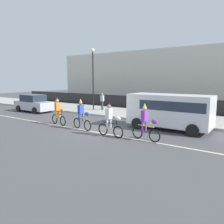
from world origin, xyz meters
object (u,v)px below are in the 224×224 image
(parade_cyclist_purple, at_px, (146,124))
(street_lamp_post, at_px, (93,70))
(parade_cyclist_zebra, at_px, (111,121))
(parade_cyclist_orange, at_px, (58,113))
(parade_cyclist_cobalt, at_px, (82,116))
(pedestrian_onlooker, at_px, (102,101))
(parked_car_silver, at_px, (34,104))
(parked_van_white, at_px, (171,109))

(parade_cyclist_purple, bearing_deg, street_lamp_post, 143.69)
(parade_cyclist_zebra, relative_size, street_lamp_post, 0.33)
(parade_cyclist_orange, distance_m, street_lamp_post, 7.46)
(parade_cyclist_orange, height_order, parade_cyclist_cobalt, same)
(parade_cyclist_purple, xyz_separation_m, pedestrian_onlooker, (-8.04, 6.87, 0.17))
(parade_cyclist_orange, xyz_separation_m, parade_cyclist_cobalt, (2.33, -0.17, 0.00))
(parade_cyclist_zebra, relative_size, pedestrian_onlooker, 1.19)
(parked_car_silver, xyz_separation_m, street_lamp_post, (4.57, 3.50, 3.21))
(parade_cyclist_purple, height_order, parked_car_silver, parade_cyclist_purple)
(parade_cyclist_cobalt, distance_m, parade_cyclist_zebra, 2.44)
(parade_cyclist_orange, relative_size, street_lamp_post, 0.33)
(parked_car_silver, bearing_deg, parade_cyclist_purple, -12.66)
(parade_cyclist_zebra, height_order, parade_cyclist_purple, same)
(parked_car_silver, height_order, street_lamp_post, street_lamp_post)
(parade_cyclist_purple, height_order, street_lamp_post, street_lamp_post)
(parade_cyclist_orange, bearing_deg, pedestrian_onlooker, 101.47)
(parade_cyclist_purple, bearing_deg, parade_cyclist_zebra, -167.91)
(parade_cyclist_cobalt, bearing_deg, parade_cyclist_orange, 175.75)
(parade_cyclist_purple, height_order, pedestrian_onlooker, parade_cyclist_purple)
(parked_van_white, distance_m, street_lamp_post, 10.01)
(parade_cyclist_orange, xyz_separation_m, parade_cyclist_zebra, (4.75, -0.54, 0.00))
(parked_car_silver, bearing_deg, parked_van_white, 0.37)
(parade_cyclist_zebra, distance_m, street_lamp_post, 10.31)
(parade_cyclist_cobalt, relative_size, street_lamp_post, 0.33)
(parade_cyclist_purple, relative_size, parked_van_white, 0.38)
(parade_cyclist_purple, bearing_deg, parade_cyclist_cobalt, -179.35)
(parade_cyclist_cobalt, relative_size, parade_cyclist_zebra, 1.00)
(parade_cyclist_orange, distance_m, parked_van_white, 7.44)
(parade_cyclist_zebra, height_order, pedestrian_onlooker, parade_cyclist_zebra)
(parade_cyclist_orange, distance_m, parked_car_silver, 7.37)
(parade_cyclist_cobalt, height_order, pedestrian_onlooker, parade_cyclist_cobalt)
(parked_van_white, bearing_deg, street_lamp_post, 159.24)
(parade_cyclist_cobalt, relative_size, parked_van_white, 0.38)
(parade_cyclist_orange, relative_size, pedestrian_onlooker, 1.19)
(parade_cyclist_cobalt, height_order, parade_cyclist_purple, same)
(parade_cyclist_zebra, bearing_deg, parade_cyclist_purple, 12.09)
(parade_cyclist_zebra, xyz_separation_m, parked_van_white, (2.06, 3.52, 0.44))
(parade_cyclist_purple, distance_m, parked_car_silver, 13.78)
(parked_van_white, xyz_separation_m, street_lamp_post, (-9.01, 3.41, 2.71))
(street_lamp_post, bearing_deg, parked_car_silver, -142.53)
(parade_cyclist_cobalt, xyz_separation_m, parked_car_silver, (-9.10, 3.07, -0.06))
(parade_cyclist_orange, bearing_deg, parked_car_silver, 156.85)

